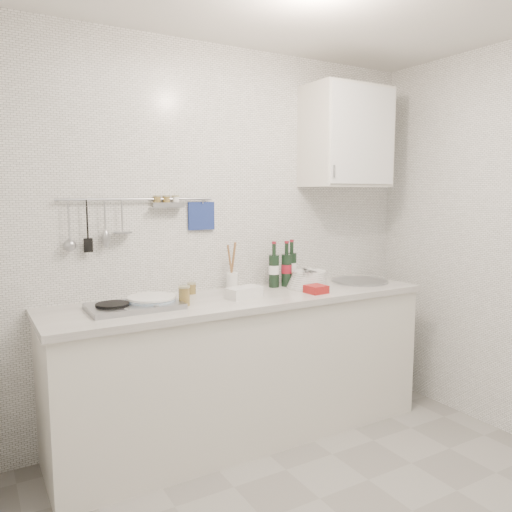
{
  "coord_description": "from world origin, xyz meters",
  "views": [
    {
      "loc": [
        -1.49,
        -1.58,
        1.56
      ],
      "look_at": [
        -0.03,
        0.9,
        1.19
      ],
      "focal_mm": 35.0,
      "sensor_mm": 36.0,
      "label": 1
    }
  ],
  "objects_px": {
    "wall_cabinet": "(347,137)",
    "wine_bottles": "(284,263)",
    "plate_stack_hob": "(150,301)",
    "plate_stack_sink": "(308,280)",
    "utensil_crock": "(232,279)"
  },
  "relations": [
    {
      "from": "wall_cabinet",
      "to": "wine_bottles",
      "type": "relative_size",
      "value": 2.26
    },
    {
      "from": "plate_stack_hob",
      "to": "plate_stack_sink",
      "type": "distance_m",
      "value": 1.11
    },
    {
      "from": "plate_stack_hob",
      "to": "utensil_crock",
      "type": "distance_m",
      "value": 0.65
    },
    {
      "from": "wine_bottles",
      "to": "plate_stack_sink",
      "type": "bearing_deg",
      "value": -51.66
    },
    {
      "from": "plate_stack_hob",
      "to": "utensil_crock",
      "type": "relative_size",
      "value": 0.95
    },
    {
      "from": "plate_stack_sink",
      "to": "utensil_crock",
      "type": "bearing_deg",
      "value": 160.15
    },
    {
      "from": "plate_stack_sink",
      "to": "utensil_crock",
      "type": "relative_size",
      "value": 0.91
    },
    {
      "from": "plate_stack_hob",
      "to": "plate_stack_sink",
      "type": "height_order",
      "value": "plate_stack_sink"
    },
    {
      "from": "wall_cabinet",
      "to": "plate_stack_hob",
      "type": "distance_m",
      "value": 1.81
    },
    {
      "from": "wall_cabinet",
      "to": "wine_bottles",
      "type": "bearing_deg",
      "value": 175.59
    },
    {
      "from": "plate_stack_hob",
      "to": "wine_bottles",
      "type": "relative_size",
      "value": 0.98
    },
    {
      "from": "plate_stack_hob",
      "to": "wine_bottles",
      "type": "bearing_deg",
      "value": 8.18
    },
    {
      "from": "plate_stack_hob",
      "to": "wine_bottles",
      "type": "distance_m",
      "value": 1.02
    },
    {
      "from": "plate_stack_sink",
      "to": "wine_bottles",
      "type": "bearing_deg",
      "value": 128.34
    },
    {
      "from": "wall_cabinet",
      "to": "wine_bottles",
      "type": "distance_m",
      "value": 1.01
    }
  ]
}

